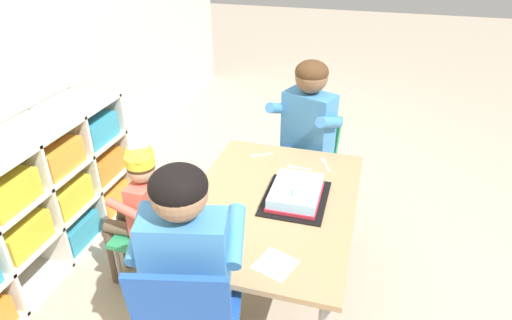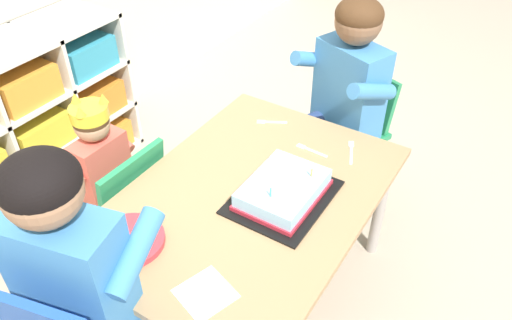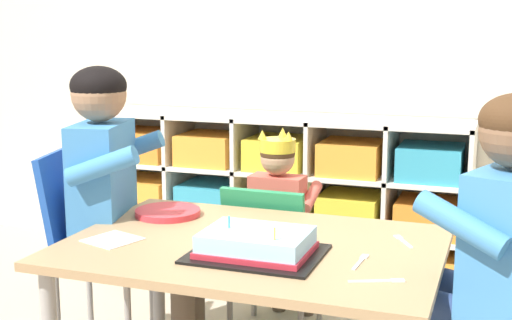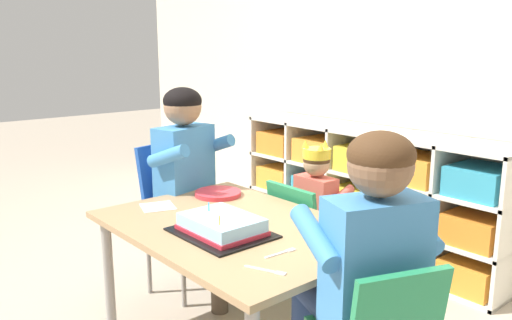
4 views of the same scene
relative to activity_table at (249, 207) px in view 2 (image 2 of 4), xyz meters
name	(u,v)px [view 2 (image 2 of 4)]	position (x,y,z in m)	size (l,w,h in m)	color
ground	(250,295)	(0.00, 0.00, -0.51)	(16.00, 16.00, 0.00)	tan
activity_table	(249,207)	(0.00, 0.00, 0.00)	(1.13, 0.79, 0.56)	#A37F56
classroom_chair_blue	(120,199)	(-0.12, 0.54, -0.13)	(0.36, 0.35, 0.62)	#238451
child_with_crown	(94,163)	(-0.12, 0.65, 0.01)	(0.30, 0.31, 0.82)	#D15647
adult_helper_seated	(86,259)	(-0.56, 0.17, 0.17)	(0.47, 0.45, 1.08)	#3D7FBC
classroom_chair_guest_side	(351,126)	(0.77, -0.07, -0.07)	(0.39, 0.40, 0.68)	#238451
guest_at_table_side	(339,92)	(0.67, -0.03, 0.14)	(0.49, 0.47, 1.05)	#3D7FBC
birthday_cake_on_tray	(283,191)	(0.05, -0.11, 0.09)	(0.37, 0.30, 0.11)	black
paper_plate_stack	(129,241)	(-0.39, 0.20, 0.07)	(0.23, 0.23, 0.02)	#DB333D
paper_napkin_square	(205,294)	(-0.42, -0.12, 0.06)	(0.14, 0.14, 0.00)	white
fork_beside_plate_stack	(270,122)	(0.43, 0.17, 0.06)	(0.07, 0.12, 0.00)	white
fork_near_cake_tray	(351,151)	(0.42, -0.20, 0.06)	(0.14, 0.07, 0.00)	white
fork_near_child_seat	(310,150)	(0.34, -0.06, 0.06)	(0.02, 0.14, 0.00)	white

